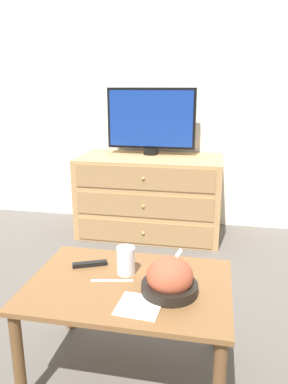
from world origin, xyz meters
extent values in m
plane|color=#56514C|center=(0.00, 0.00, 0.00)|extent=(12.00, 12.00, 0.00)
cube|color=white|center=(0.00, 0.03, 1.30)|extent=(12.00, 0.05, 2.60)
cube|color=tan|center=(-0.05, -0.31, 0.32)|extent=(1.13, 0.55, 0.64)
cube|color=#A1794C|center=(-0.05, -0.59, 0.11)|extent=(1.04, 0.01, 0.17)
sphere|color=tan|center=(-0.05, -0.59, 0.11)|extent=(0.02, 0.02, 0.02)
cube|color=#A1794C|center=(-0.05, -0.59, 0.32)|extent=(1.04, 0.01, 0.17)
sphere|color=tan|center=(-0.05, -0.59, 0.32)|extent=(0.02, 0.02, 0.02)
cube|color=#A1794C|center=(-0.05, -0.59, 0.53)|extent=(1.04, 0.01, 0.17)
sphere|color=tan|center=(-0.05, -0.59, 0.53)|extent=(0.02, 0.02, 0.02)
cylinder|color=black|center=(-0.07, -0.20, 0.67)|extent=(0.12, 0.12, 0.05)
cube|color=black|center=(-0.07, -0.19, 0.93)|extent=(0.71, 0.04, 0.48)
cube|color=navy|center=(-0.07, -0.21, 0.93)|extent=(0.67, 0.01, 0.44)
cube|color=brown|center=(0.15, -1.88, 0.42)|extent=(0.80, 0.57, 0.02)
cylinder|color=brown|center=(-0.22, -2.13, 0.20)|extent=(0.04, 0.04, 0.41)
cylinder|color=brown|center=(-0.22, -1.63, 0.20)|extent=(0.04, 0.04, 0.41)
cylinder|color=brown|center=(0.51, -1.63, 0.20)|extent=(0.04, 0.04, 0.41)
cylinder|color=black|center=(0.31, -1.92, 0.45)|extent=(0.22, 0.22, 0.04)
ellipsoid|color=#AD4C33|center=(0.31, -1.92, 0.50)|extent=(0.18, 0.18, 0.14)
cube|color=white|center=(0.30, -1.90, 0.51)|extent=(0.08, 0.04, 0.12)
cube|color=white|center=(0.34, -1.88, 0.57)|extent=(0.03, 0.03, 0.03)
cylinder|color=beige|center=(0.12, -1.80, 0.46)|extent=(0.07, 0.07, 0.07)
cylinder|color=white|center=(0.12, -1.80, 0.49)|extent=(0.08, 0.08, 0.12)
cube|color=white|center=(0.22, -2.03, 0.43)|extent=(0.16, 0.16, 0.00)
cube|color=white|center=(0.08, -1.88, 0.43)|extent=(0.17, 0.04, 0.01)
cube|color=black|center=(-0.05, -1.77, 0.44)|extent=(0.15, 0.09, 0.02)
camera|label=1|loc=(0.47, -3.18, 1.19)|focal=35.00mm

